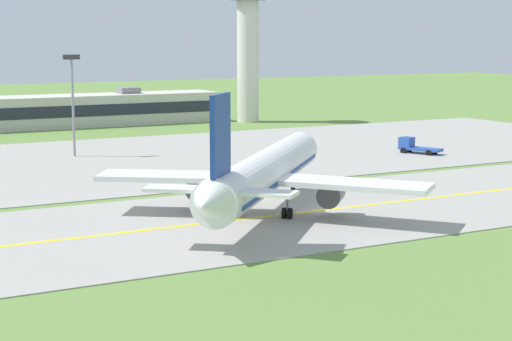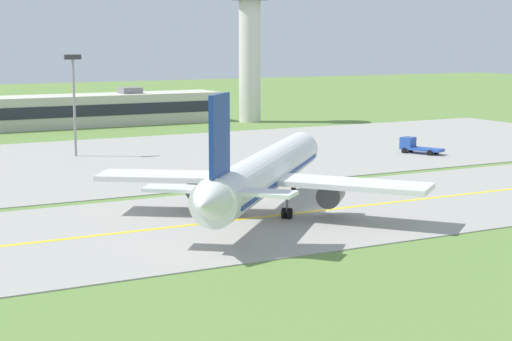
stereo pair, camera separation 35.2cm
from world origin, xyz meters
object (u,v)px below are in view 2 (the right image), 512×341
(airplane_lead, at_px, (264,173))
(apron_light_mast, at_px, (74,92))
(control_tower, at_px, (250,35))
(service_truck_baggage, at_px, (415,146))

(airplane_lead, bearing_deg, apron_light_mast, 96.15)
(control_tower, bearing_deg, apron_light_mast, -143.71)
(airplane_lead, height_order, service_truck_baggage, airplane_lead)
(service_truck_baggage, height_order, control_tower, control_tower)
(airplane_lead, distance_m, control_tower, 92.20)
(airplane_lead, bearing_deg, control_tower, 63.56)
(service_truck_baggage, bearing_deg, control_tower, 89.74)
(airplane_lead, xyz_separation_m, apron_light_mast, (-5.18, 48.04, 5.19))
(apron_light_mast, bearing_deg, service_truck_baggage, -24.20)
(airplane_lead, bearing_deg, service_truck_baggage, 34.34)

